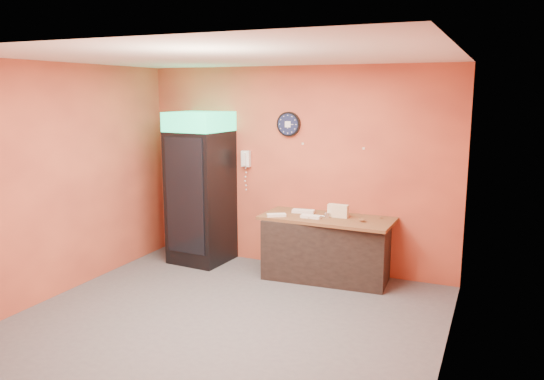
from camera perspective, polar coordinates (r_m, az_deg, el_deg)
The scene contains 15 objects.
floor at distance 6.01m, azimuth -4.60°, elevation -13.57°, with size 4.50×4.50×0.00m, color #47474C.
back_wall at distance 7.39m, azimuth 2.59°, elevation 2.33°, with size 4.50×0.02×2.80m, color #D55F3C.
left_wall at distance 6.94m, azimuth -21.39°, elevation 1.08°, with size 0.02×4.00×2.80m, color #D55F3C.
right_wall at distance 4.95m, azimuth 18.77°, elevation -2.32°, with size 0.02×4.00×2.80m, color #D55F3C.
ceiling at distance 5.50m, azimuth -5.05°, elevation 14.11°, with size 4.50×4.00×0.02m, color white.
beverage_cooler at distance 7.67m, azimuth -7.82°, elevation -0.01°, with size 0.81×0.83×2.17m.
prep_counter at distance 7.09m, azimuth 5.89°, elevation -6.36°, with size 1.60×0.71×0.80m, color black.
wall_clock at distance 7.33m, azimuth 1.79°, elevation 7.09°, with size 0.34×0.06×0.34m.
wall_phone at distance 7.63m, azimuth -2.84°, elevation 3.37°, with size 0.13×0.11×0.23m.
butcher_paper at distance 6.98m, azimuth 5.96°, elevation -3.05°, with size 1.72×0.77×0.04m, color brown.
sub_roll_stack at distance 6.95m, azimuth 7.12°, elevation -2.24°, with size 0.27×0.10×0.17m.
wrapped_sandwich_left at distance 6.96m, azimuth 0.48°, elevation -2.71°, with size 0.25×0.10×0.04m, color white.
wrapped_sandwich_mid at distance 6.89m, azimuth 4.19°, elevation -2.87°, with size 0.26×0.10×0.04m, color white.
wrapped_sandwich_right at distance 7.17m, azimuth 3.38°, elevation -2.30°, with size 0.30×0.12×0.04m, color white.
kitchen_tool at distance 6.93m, azimuth 5.95°, elevation -2.69°, with size 0.07×0.07×0.07m, color silver.
Camera 1 is at (2.63, -4.82, 2.46)m, focal length 35.00 mm.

